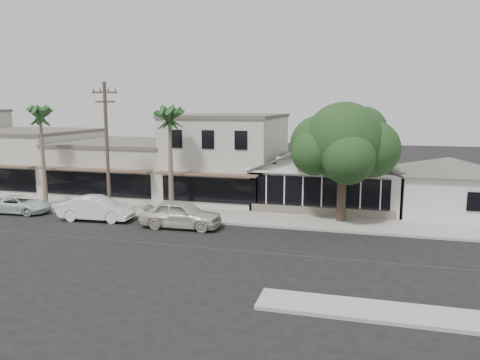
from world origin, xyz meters
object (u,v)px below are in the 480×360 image
(car_0, at_px, (181,214))
(shade_tree, at_px, (343,144))
(car_1, at_px, (97,208))
(utility_pole, at_px, (107,146))
(car_2, at_px, (19,204))

(car_0, bearing_deg, shade_tree, -68.59)
(car_1, distance_m, shade_tree, 16.43)
(car_0, bearing_deg, utility_pole, 72.50)
(car_2, bearing_deg, car_1, -97.53)
(car_1, xyz_separation_m, car_2, (-6.41, 0.43, -0.18))
(car_0, relative_size, shade_tree, 0.65)
(shade_tree, bearing_deg, car_1, -166.51)
(car_2, xyz_separation_m, shade_tree, (21.83, 3.27, 4.46))
(utility_pole, bearing_deg, car_2, -171.78)
(car_2, distance_m, shade_tree, 22.52)
(car_0, height_order, car_1, car_0)
(shade_tree, bearing_deg, utility_pole, -171.36)
(utility_pole, relative_size, car_0, 1.79)
(car_0, relative_size, car_2, 1.14)
(car_1, height_order, shade_tree, shade_tree)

